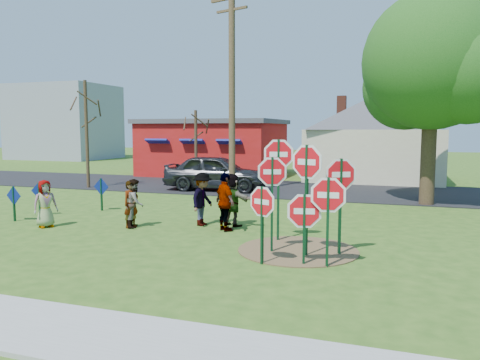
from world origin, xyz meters
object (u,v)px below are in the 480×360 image
Objects in this scene: suv at (216,172)px; stop_sign_b at (279,164)px; person_a at (45,204)px; leafy_tree at (436,68)px; stop_sign_c at (307,174)px; utility_pole at (232,85)px; person_b at (131,204)px; stop_sign_a at (262,208)px; stop_sign_d at (341,182)px.

stop_sign_b is at bearing -153.93° from suv.
leafy_tree is (12.30, 8.92, 4.94)m from person_a.
utility_pole is (-5.67, 10.32, 3.26)m from stop_sign_c.
person_b is 0.15× the size of utility_pole.
leafy_tree is (9.59, 8.07, 4.95)m from person_b.
leafy_tree is (10.35, -1.49, 4.75)m from suv.
person_a is 0.18× the size of leafy_tree.
stop_sign_a is 0.37× the size of suv.
person_a is at bearing -108.11° from utility_pole.
suv is (-6.85, 11.18, -1.13)m from stop_sign_c.
stop_sign_a is 0.65× the size of stop_sign_b.
leafy_tree reaches higher than stop_sign_b.
person_b is 0.17× the size of leafy_tree.
person_b is at bearing 169.59° from stop_sign_b.
suv is 4.62m from utility_pole.
person_a is at bearing -162.78° from stop_sign_c.
person_a is (-8.79, 0.78, -1.31)m from stop_sign_c.
stop_sign_a is at bearing -107.52° from stop_sign_c.
stop_sign_c is at bearing -109.86° from leafy_tree.
person_b is at bearing -92.70° from utility_pole.
person_a is at bearing 149.12° from stop_sign_d.
stop_sign_a is 1.30× the size of person_b.
stop_sign_b is 1.03× the size of stop_sign_c.
stop_sign_a is 12.97m from utility_pole.
stop_sign_d reaches higher than stop_sign_a.
person_a is (-9.58, 0.37, -1.10)m from stop_sign_d.
stop_sign_d is 7.06m from person_b.
utility_pole reaches higher than stop_sign_d.
stop_sign_c is 0.34× the size of leafy_tree.
leafy_tree is at bearing 92.42° from stop_sign_c.
utility_pole is at bearing 135.86° from stop_sign_a.
leafy_tree is at bearing 45.02° from stop_sign_d.
leafy_tree is at bearing -22.64° from person_a.
leafy_tree is at bearing -3.90° from utility_pole.
stop_sign_c is at bearing -84.13° from person_b.
utility_pole reaches higher than stop_sign_c.
leafy_tree reaches higher than person_b.
utility_pole reaches higher than person_b.
stop_sign_c reaches higher than stop_sign_a.
suv is 0.54× the size of utility_pole.
stop_sign_c is at bearing -59.75° from stop_sign_b.
stop_sign_a is at bearing -167.44° from stop_sign_d.
leafy_tree is at bearing 90.77° from stop_sign_a.
leafy_tree is (4.58, 8.32, 3.49)m from stop_sign_b.
stop_sign_b is 10.53m from utility_pole.
stop_sign_c reaches higher than suv.
utility_pole reaches higher than suv.
person_b is (-6.87, 1.21, -1.11)m from stop_sign_d.
stop_sign_d is 13.24m from suv.
suv is (-0.77, 9.56, 0.20)m from person_b.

